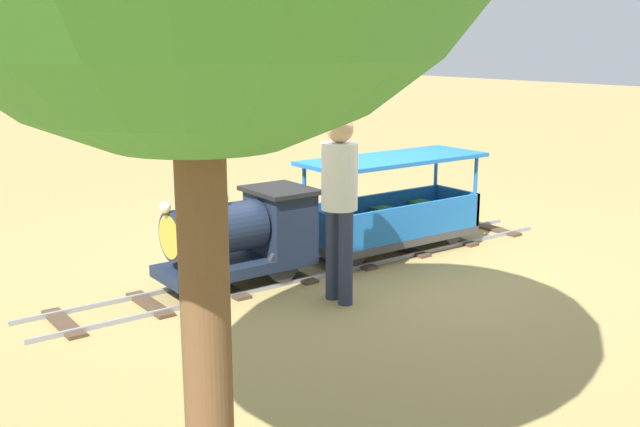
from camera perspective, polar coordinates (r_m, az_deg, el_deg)
ground_plane at (r=7.38m, az=2.28°, el=-3.78°), size 60.00×60.00×0.00m
track at (r=7.18m, az=0.16°, el=-4.12°), size 0.69×5.70×0.04m
locomotive at (r=6.60m, az=-5.91°, el=-1.53°), size 0.65×1.45×0.98m
passenger_car at (r=7.62m, az=5.62°, el=0.01°), size 0.75×2.00×0.97m
conductor_person at (r=6.05m, az=1.52°, el=1.77°), size 0.30×0.30×1.62m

